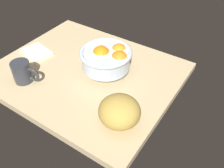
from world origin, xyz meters
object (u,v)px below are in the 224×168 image
fruit_bowl (107,58)px  mug (23,72)px  bread_loaf (120,111)px  napkin_folded (37,52)px

fruit_bowl → mug: bearing=-136.4°
bread_loaf → napkin_folded: bread_loaf is taller
fruit_bowl → bread_loaf: (18.71, -20.32, -2.03)cm
fruit_bowl → mug: (-24.73, -23.52, -2.44)cm
bread_loaf → mug: 43.56cm
bread_loaf → fruit_bowl: bearing=132.6°
fruit_bowl → napkin_folded: size_ratio=1.56×
fruit_bowl → mug: 34.22cm
napkin_folded → mug: mug is taller
napkin_folded → fruit_bowl: bearing=11.1°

